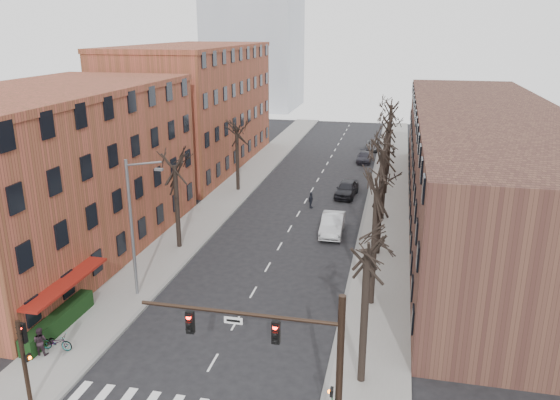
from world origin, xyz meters
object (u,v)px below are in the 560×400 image
Objects in this scene: silver_sedan at (333,224)px; parked_car_near at (347,189)px; bicycle at (56,342)px; parked_car_mid at (364,157)px.

parked_car_near is at bearing 88.03° from silver_sedan.
bicycle is at bearing -105.51° from parked_car_near.
parked_car_near is 2.69× the size of bicycle.
silver_sedan is 26.07m from parked_car_mid.
parked_car_near is at bearing -24.08° from bicycle.
silver_sedan reaches higher than bicycle.
parked_car_near is 33.59m from bicycle.
parked_car_near reaches higher than bicycle.
silver_sedan is 1.08× the size of parked_car_near.
parked_car_mid is at bearing 86.75° from silver_sedan.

